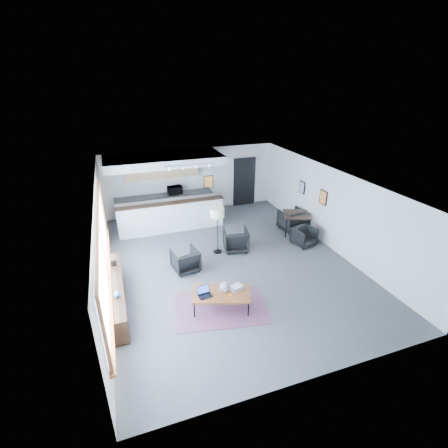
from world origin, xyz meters
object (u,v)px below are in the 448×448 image
object	(u,v)px
laptop	(204,293)
dining_chair_near	(304,237)
dining_table	(296,215)
book_stack	(236,287)
floor_lamp	(217,214)
microwave	(175,189)
dining_chair_far	(292,221)
armchair_left	(185,259)
ceramic_pot	(225,287)
armchair_right	(236,239)
coffee_table	(221,294)

from	to	relation	value
laptop	dining_chair_near	world-z (taller)	laptop
dining_table	book_stack	bearing A→B (deg)	-138.65
floor_lamp	microwave	size ratio (longest dim) A/B	2.81
laptop	dining_chair_far	size ratio (longest dim) A/B	0.47
armchair_left	dining_chair_near	size ratio (longest dim) A/B	1.24
floor_lamp	microwave	world-z (taller)	floor_lamp
armchair_left	dining_table	bearing A→B (deg)	-174.59
ceramic_pot	book_stack	bearing A→B (deg)	2.73
ceramic_pot	microwave	world-z (taller)	microwave
ceramic_pot	armchair_left	bearing A→B (deg)	105.22
laptop	microwave	size ratio (longest dim) A/B	0.64
book_stack	laptop	bearing A→B (deg)	178.40
armchair_left	microwave	world-z (taller)	microwave
laptop	ceramic_pot	bearing A→B (deg)	-10.94
armchair_right	floor_lamp	xyz separation A→B (m)	(-0.61, 0.05, 0.94)
laptop	dining_table	world-z (taller)	dining_table
armchair_left	ceramic_pot	bearing A→B (deg)	95.90
armchair_left	book_stack	bearing A→B (deg)	104.28
armchair_right	microwave	xyz separation A→B (m)	(-1.25, 3.51, 0.72)
dining_chair_near	microwave	world-z (taller)	microwave
microwave	book_stack	bearing A→B (deg)	-92.63
dining_chair_far	floor_lamp	bearing A→B (deg)	7.08
ceramic_pot	armchair_right	bearing A→B (deg)	63.57
armchair_left	microwave	distance (m)	4.28
armchair_right	dining_chair_far	distance (m)	2.60
floor_lamp	armchair_right	bearing A→B (deg)	-4.45
laptop	dining_chair_near	xyz separation A→B (m)	(4.09, 2.14, -0.22)
microwave	dining_chair_near	bearing A→B (deg)	-53.20
ceramic_pot	armchair_left	distance (m)	2.02
book_stack	armchair_right	size ratio (longest dim) A/B	0.48
coffee_table	book_stack	size ratio (longest dim) A/B	4.05
coffee_table	dining_chair_near	distance (m)	4.29
coffee_table	dining_chair_near	xyz separation A→B (m)	(3.68, 2.20, -0.12)
dining_table	microwave	bearing A→B (deg)	140.99
laptop	armchair_right	size ratio (longest dim) A/B	0.44
armchair_right	dining_table	world-z (taller)	armchair_right
laptop	floor_lamp	xyz separation A→B (m)	(1.19, 2.62, 0.82)
armchair_right	floor_lamp	bearing A→B (deg)	7.43
coffee_table	dining_chair_far	world-z (taller)	dining_chair_far
book_stack	microwave	bearing A→B (deg)	92.52
armchair_left	dining_chair_far	size ratio (longest dim) A/B	0.99
dining_table	laptop	bearing A→B (deg)	-144.73
ceramic_pot	dining_table	distance (m)	4.89
book_stack	coffee_table	bearing A→B (deg)	-174.89
book_stack	microwave	xyz separation A→B (m)	(-0.27, 6.10, 0.62)
dining_chair_far	ceramic_pot	bearing A→B (deg)	36.20
floor_lamp	dining_chair_far	bearing A→B (deg)	12.04
floor_lamp	coffee_table	bearing A→B (deg)	-106.37
armchair_left	dining_chair_far	distance (m)	4.54
dining_chair_far	armchair_left	bearing A→B (deg)	12.72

